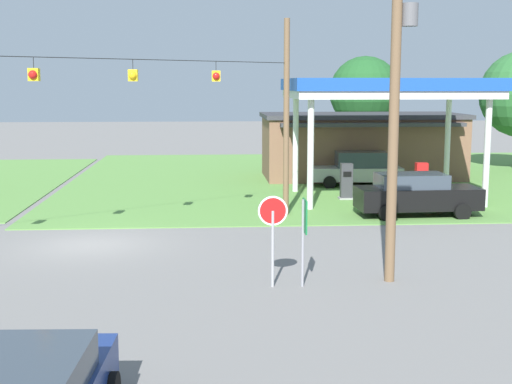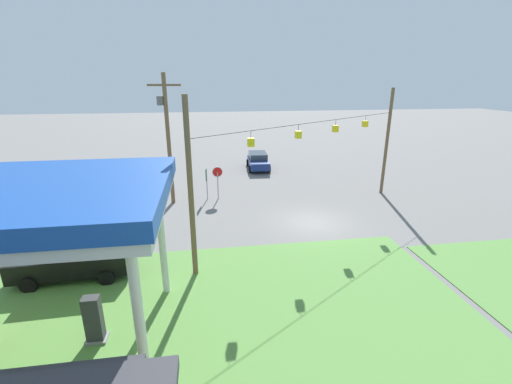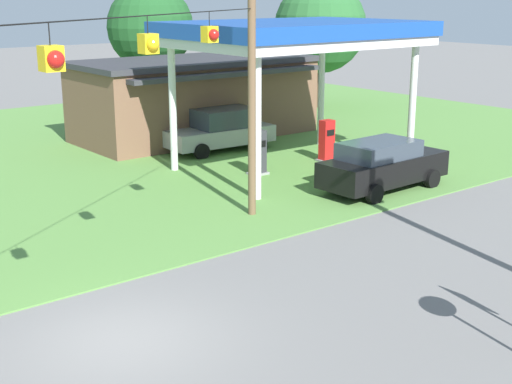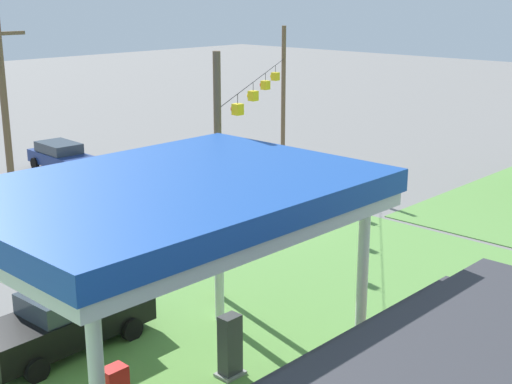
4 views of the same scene
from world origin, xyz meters
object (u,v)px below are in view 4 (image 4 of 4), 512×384
(fuel_pump_near, at_px, (230,348))
(stop_sign_roadside, at_px, (79,181))
(car_at_pumps_front, at_px, (68,318))
(utility_pole_main, at_px, (4,117))
(route_sign, at_px, (62,187))
(gas_station_canopy, at_px, (171,202))
(car_on_crossroad, at_px, (61,156))

(fuel_pump_near, bearing_deg, stop_sign_roadside, -108.63)
(car_at_pumps_front, distance_m, utility_pole_main, 10.99)
(fuel_pump_near, relative_size, car_at_pumps_front, 0.34)
(car_at_pumps_front, height_order, utility_pole_main, utility_pole_main)
(fuel_pump_near, relative_size, route_sign, 0.73)
(stop_sign_roadside, bearing_deg, route_sign, 178.55)
(route_sign, xyz_separation_m, utility_pole_main, (2.52, 0.38, 3.38))
(car_at_pumps_front, distance_m, route_sign, 11.65)
(stop_sign_roadside, xyz_separation_m, utility_pole_main, (3.36, 0.36, 3.27))
(car_at_pumps_front, bearing_deg, utility_pole_main, -112.18)
(fuel_pump_near, xyz_separation_m, utility_pole_main, (-1.47, -13.97, 4.26))
(utility_pole_main, bearing_deg, fuel_pump_near, 83.99)
(gas_station_canopy, height_order, car_at_pumps_front, gas_station_canopy)
(route_sign, bearing_deg, stop_sign_roadside, 178.55)
(fuel_pump_near, distance_m, car_at_pumps_front, 4.88)
(route_sign, distance_m, utility_pole_main, 4.23)
(gas_station_canopy, distance_m, car_on_crossroad, 25.93)
(stop_sign_roadside, relative_size, utility_pole_main, 0.28)
(gas_station_canopy, relative_size, route_sign, 3.84)
(fuel_pump_near, distance_m, car_on_crossroad, 24.83)
(car_at_pumps_front, relative_size, route_sign, 2.12)
(stop_sign_roadside, relative_size, route_sign, 1.04)
(gas_station_canopy, bearing_deg, utility_pole_main, -103.19)
(car_on_crossroad, bearing_deg, utility_pole_main, -37.76)
(car_at_pumps_front, bearing_deg, car_on_crossroad, -123.16)
(gas_station_canopy, distance_m, stop_sign_roadside, 16.15)
(fuel_pump_near, xyz_separation_m, stop_sign_roadside, (-4.83, -14.33, 0.98))
(fuel_pump_near, xyz_separation_m, route_sign, (-3.99, -14.36, 0.88))
(utility_pole_main, bearing_deg, gas_station_canopy, 76.81)
(utility_pole_main, bearing_deg, car_on_crossroad, -130.60)
(car_on_crossroad, distance_m, route_sign, 10.20)
(gas_station_canopy, bearing_deg, stop_sign_roadside, -114.85)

